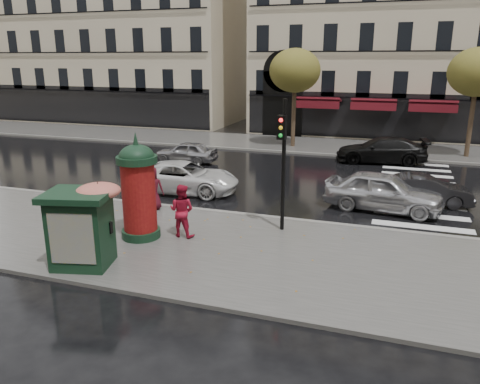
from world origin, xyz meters
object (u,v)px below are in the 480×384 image
(woman_red, at_px, (182,210))
(newsstand, at_px, (81,228))
(man_burgundy, at_px, (153,188))
(car_white, at_px, (184,177))
(morris_column, at_px, (138,188))
(car_black, at_px, (381,150))
(woman_umbrella, at_px, (100,209))
(car_far_silver, at_px, (186,152))
(traffic_light, at_px, (283,153))
(car_darkgrey, at_px, (424,190))
(car_silver, at_px, (383,191))

(woman_red, xyz_separation_m, newsstand, (-1.73, -3.07, 0.24))
(man_burgundy, relative_size, car_white, 0.34)
(morris_column, distance_m, car_black, 17.08)
(woman_umbrella, height_order, car_white, woman_umbrella)
(morris_column, height_order, car_black, morris_column)
(car_black, bearing_deg, car_far_silver, -79.37)
(woman_red, xyz_separation_m, car_white, (-2.47, 5.36, -0.33))
(morris_column, relative_size, traffic_light, 0.79)
(man_burgundy, bearing_deg, car_darkgrey, -175.62)
(car_darkgrey, bearing_deg, car_black, 6.87)
(newsstand, xyz_separation_m, car_far_silver, (-3.36, 14.31, -0.65))
(woman_umbrella, xyz_separation_m, car_black, (7.26, 17.53, -1.00))
(man_burgundy, bearing_deg, woman_umbrella, 82.32)
(car_far_silver, bearing_deg, morris_column, 16.68)
(newsstand, distance_m, car_darkgrey, 13.91)
(car_silver, height_order, car_white, car_silver)
(traffic_light, height_order, car_darkgrey, traffic_light)
(car_black, xyz_separation_m, car_far_silver, (-10.98, -3.69, -0.13))
(car_darkgrey, bearing_deg, car_white, 90.55)
(woman_red, xyz_separation_m, car_silver, (6.36, 5.53, -0.24))
(car_white, bearing_deg, man_burgundy, 177.30)
(car_silver, bearing_deg, woman_umbrella, 143.47)
(traffic_light, distance_m, car_white, 7.02)
(woman_umbrella, xyz_separation_m, morris_column, (0.08, 2.07, 0.09))
(woman_umbrella, height_order, morris_column, morris_column)
(morris_column, distance_m, newsstand, 2.64)
(man_burgundy, distance_m, newsstand, 5.45)
(man_burgundy, height_order, car_far_silver, man_burgundy)
(traffic_light, distance_m, car_black, 13.75)
(woman_red, relative_size, car_silver, 0.39)
(woman_umbrella, relative_size, woman_red, 1.36)
(newsstand, height_order, car_far_silver, newsstand)
(morris_column, xyz_separation_m, newsstand, (-0.44, -2.54, -0.57))
(car_white, relative_size, car_black, 0.98)
(woman_red, height_order, car_far_silver, woman_red)
(man_burgundy, bearing_deg, newsstand, 77.62)
(car_darkgrey, xyz_separation_m, car_black, (-2.09, 8.06, 0.12))
(car_black, bearing_deg, woman_red, -29.48)
(car_black, bearing_deg, woman_umbrella, -30.46)
(traffic_light, relative_size, car_white, 0.90)
(traffic_light, xyz_separation_m, newsstand, (-4.81, -4.71, -1.63))
(morris_column, distance_m, traffic_light, 4.99)
(car_silver, bearing_deg, car_darkgrey, -43.23)
(traffic_light, xyz_separation_m, car_silver, (3.29, 3.89, -2.11))
(newsstand, height_order, car_black, newsstand)
(morris_column, distance_m, car_white, 6.11)
(man_burgundy, bearing_deg, car_silver, -179.19)
(woman_umbrella, bearing_deg, car_white, 97.81)
(woman_umbrella, distance_m, car_white, 8.10)
(man_burgundy, bearing_deg, car_black, -142.55)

